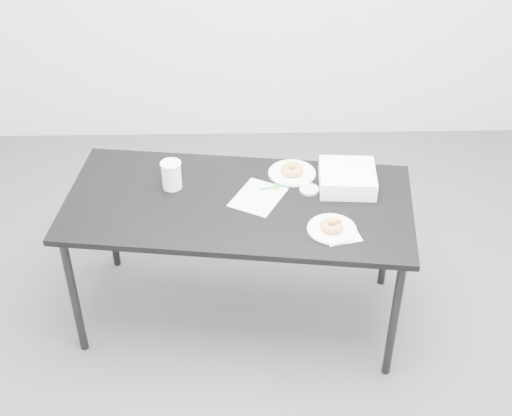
{
  "coord_description": "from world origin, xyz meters",
  "views": [
    {
      "loc": [
        -0.12,
        -2.64,
        2.79
      ],
      "look_at": [
        -0.06,
        0.02,
        0.78
      ],
      "focal_mm": 50.0,
      "sensor_mm": 36.0,
      "label": 1
    }
  ],
  "objects_px": {
    "table": "(238,210)",
    "plate_far": "(292,173)",
    "coffee_cup": "(172,175)",
    "scorecard": "(258,197)",
    "plate_near": "(332,229)",
    "bakery_box": "(347,178)",
    "donut_near": "(332,225)",
    "donut_far": "(292,169)",
    "pen": "(272,187)"
  },
  "relations": [
    {
      "from": "table",
      "to": "plate_far",
      "type": "height_order",
      "value": "plate_far"
    },
    {
      "from": "plate_near",
      "to": "donut_near",
      "type": "relative_size",
      "value": 2.13
    },
    {
      "from": "plate_near",
      "to": "coffee_cup",
      "type": "xyz_separation_m",
      "value": [
        -0.75,
        0.36,
        0.07
      ]
    },
    {
      "from": "bakery_box",
      "to": "donut_near",
      "type": "bearing_deg",
      "value": -104.04
    },
    {
      "from": "pen",
      "to": "plate_far",
      "type": "xyz_separation_m",
      "value": [
        0.11,
        0.13,
        -0.0
      ]
    },
    {
      "from": "scorecard",
      "to": "bakery_box",
      "type": "relative_size",
      "value": 0.97
    },
    {
      "from": "scorecard",
      "to": "plate_far",
      "type": "xyz_separation_m",
      "value": [
        0.18,
        0.2,
        0.0
      ]
    },
    {
      "from": "donut_near",
      "to": "coffee_cup",
      "type": "relative_size",
      "value": 0.74
    },
    {
      "from": "donut_near",
      "to": "donut_far",
      "type": "height_order",
      "value": "same"
    },
    {
      "from": "scorecard",
      "to": "plate_near",
      "type": "relative_size",
      "value": 1.17
    },
    {
      "from": "plate_near",
      "to": "bakery_box",
      "type": "xyz_separation_m",
      "value": [
        0.11,
        0.35,
        0.04
      ]
    },
    {
      "from": "scorecard",
      "to": "donut_far",
      "type": "height_order",
      "value": "donut_far"
    },
    {
      "from": "pen",
      "to": "plate_far",
      "type": "distance_m",
      "value": 0.17
    },
    {
      "from": "table",
      "to": "donut_far",
      "type": "bearing_deg",
      "value": 46.98
    },
    {
      "from": "bakery_box",
      "to": "scorecard",
      "type": "bearing_deg",
      "value": -165.05
    },
    {
      "from": "pen",
      "to": "plate_near",
      "type": "relative_size",
      "value": 0.54
    },
    {
      "from": "plate_near",
      "to": "bakery_box",
      "type": "height_order",
      "value": "bakery_box"
    },
    {
      "from": "coffee_cup",
      "to": "scorecard",
      "type": "bearing_deg",
      "value": -12.81
    },
    {
      "from": "scorecard",
      "to": "plate_near",
      "type": "bearing_deg",
      "value": -10.81
    },
    {
      "from": "scorecard",
      "to": "donut_far",
      "type": "relative_size",
      "value": 2.33
    },
    {
      "from": "plate_near",
      "to": "coffee_cup",
      "type": "bearing_deg",
      "value": 154.57
    },
    {
      "from": "scorecard",
      "to": "coffee_cup",
      "type": "bearing_deg",
      "value": -165.19
    },
    {
      "from": "table",
      "to": "plate_far",
      "type": "relative_size",
      "value": 7.27
    },
    {
      "from": "plate_far",
      "to": "scorecard",
      "type": "bearing_deg",
      "value": -131.46
    },
    {
      "from": "pen",
      "to": "donut_near",
      "type": "bearing_deg",
      "value": -67.47
    },
    {
      "from": "scorecard",
      "to": "plate_far",
      "type": "height_order",
      "value": "plate_far"
    },
    {
      "from": "scorecard",
      "to": "donut_near",
      "type": "xyz_separation_m",
      "value": [
        0.33,
        -0.26,
        0.03
      ]
    },
    {
      "from": "plate_far",
      "to": "coffee_cup",
      "type": "distance_m",
      "value": 0.61
    },
    {
      "from": "pen",
      "to": "bakery_box",
      "type": "xyz_separation_m",
      "value": [
        0.37,
        0.02,
        0.04
      ]
    },
    {
      "from": "table",
      "to": "donut_near",
      "type": "height_order",
      "value": "donut_near"
    },
    {
      "from": "plate_far",
      "to": "plate_near",
      "type": "bearing_deg",
      "value": -71.64
    },
    {
      "from": "pen",
      "to": "donut_near",
      "type": "xyz_separation_m",
      "value": [
        0.26,
        -0.33,
        0.02
      ]
    },
    {
      "from": "table",
      "to": "donut_near",
      "type": "relative_size",
      "value": 16.52
    },
    {
      "from": "scorecard",
      "to": "bakery_box",
      "type": "bearing_deg",
      "value": 38.98
    },
    {
      "from": "pen",
      "to": "plate_near",
      "type": "xyz_separation_m",
      "value": [
        0.26,
        -0.33,
        -0.0
      ]
    },
    {
      "from": "scorecard",
      "to": "coffee_cup",
      "type": "xyz_separation_m",
      "value": [
        -0.42,
        0.1,
        0.07
      ]
    },
    {
      "from": "donut_far",
      "to": "plate_near",
      "type": "bearing_deg",
      "value": -71.64
    },
    {
      "from": "donut_near",
      "to": "plate_far",
      "type": "relative_size",
      "value": 0.44
    },
    {
      "from": "table",
      "to": "scorecard",
      "type": "xyz_separation_m",
      "value": [
        0.1,
        0.03,
        0.06
      ]
    },
    {
      "from": "plate_near",
      "to": "donut_far",
      "type": "xyz_separation_m",
      "value": [
        -0.15,
        0.46,
        0.02
      ]
    },
    {
      "from": "donut_near",
      "to": "plate_far",
      "type": "bearing_deg",
      "value": 108.36
    },
    {
      "from": "pen",
      "to": "donut_near",
      "type": "relative_size",
      "value": 1.15
    },
    {
      "from": "donut_near",
      "to": "bakery_box",
      "type": "bearing_deg",
      "value": 72.37
    },
    {
      "from": "table",
      "to": "pen",
      "type": "distance_m",
      "value": 0.2
    },
    {
      "from": "donut_near",
      "to": "coffee_cup",
      "type": "xyz_separation_m",
      "value": [
        -0.75,
        0.36,
        0.05
      ]
    },
    {
      "from": "donut_far",
      "to": "pen",
      "type": "bearing_deg",
      "value": -129.9
    },
    {
      "from": "pen",
      "to": "scorecard",
      "type": "bearing_deg",
      "value": -149.43
    },
    {
      "from": "plate_far",
      "to": "coffee_cup",
      "type": "xyz_separation_m",
      "value": [
        -0.6,
        -0.1,
        0.07
      ]
    },
    {
      "from": "table",
      "to": "coffee_cup",
      "type": "bearing_deg",
      "value": 166.25
    },
    {
      "from": "donut_near",
      "to": "coffee_cup",
      "type": "distance_m",
      "value": 0.83
    }
  ]
}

